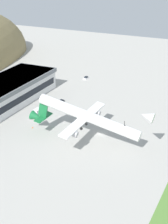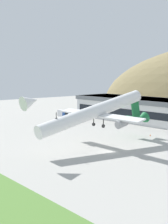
{
  "view_description": "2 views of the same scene",
  "coord_description": "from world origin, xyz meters",
  "px_view_note": "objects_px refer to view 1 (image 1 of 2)",
  "views": [
    {
      "loc": [
        -125.64,
        -51.61,
        68.95
      ],
      "look_at": [
        -6.24,
        4.26,
        11.54
      ],
      "focal_mm": 60.0,
      "sensor_mm": 36.0,
      "label": 1
    },
    {
      "loc": [
        62.4,
        -63.6,
        22.7
      ],
      "look_at": [
        -10.98,
        -0.29,
        10.74
      ],
      "focal_mm": 50.0,
      "sensor_mm": 36.0,
      "label": 2
    }
  ],
  "objects_px": {
    "service_car_0": "(61,102)",
    "traffic_cone_1": "(33,127)",
    "cargo_airplane": "(86,117)",
    "service_car_1": "(86,78)",
    "fuel_truck": "(39,112)"
  },
  "relations": [
    {
      "from": "service_car_0",
      "to": "traffic_cone_1",
      "type": "xyz_separation_m",
      "value": [
        -29.75,
        -2.54,
        -0.3
      ]
    },
    {
      "from": "cargo_airplane",
      "to": "service_car_1",
      "type": "relative_size",
      "value": 12.86
    },
    {
      "from": "cargo_airplane",
      "to": "traffic_cone_1",
      "type": "distance_m",
      "value": 27.62
    },
    {
      "from": "service_car_0",
      "to": "service_car_1",
      "type": "xyz_separation_m",
      "value": [
        38.64,
        4.27,
        0.02
      ]
    },
    {
      "from": "cargo_airplane",
      "to": "fuel_truck",
      "type": "xyz_separation_m",
      "value": [
        14.11,
        30.2,
        -9.04
      ]
    },
    {
      "from": "traffic_cone_1",
      "to": "cargo_airplane",
      "type": "bearing_deg",
      "value": -93.75
    },
    {
      "from": "fuel_truck",
      "to": "traffic_cone_1",
      "type": "height_order",
      "value": "fuel_truck"
    },
    {
      "from": "cargo_airplane",
      "to": "service_car_0",
      "type": "distance_m",
      "value": 43.33
    },
    {
      "from": "service_car_0",
      "to": "traffic_cone_1",
      "type": "distance_m",
      "value": 29.86
    },
    {
      "from": "service_car_0",
      "to": "fuel_truck",
      "type": "xyz_separation_m",
      "value": [
        -17.32,
        2.11,
        1.01
      ]
    },
    {
      "from": "service_car_0",
      "to": "service_car_1",
      "type": "height_order",
      "value": "service_car_1"
    },
    {
      "from": "cargo_airplane",
      "to": "traffic_cone_1",
      "type": "relative_size",
      "value": 88.13
    },
    {
      "from": "service_car_1",
      "to": "fuel_truck",
      "type": "xyz_separation_m",
      "value": [
        -55.96,
        -2.17,
        0.99
      ]
    },
    {
      "from": "service_car_1",
      "to": "traffic_cone_1",
      "type": "xyz_separation_m",
      "value": [
        -68.39,
        -6.81,
        -0.32
      ]
    },
    {
      "from": "cargo_airplane",
      "to": "service_car_1",
      "type": "distance_m",
      "value": 77.83
    }
  ]
}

